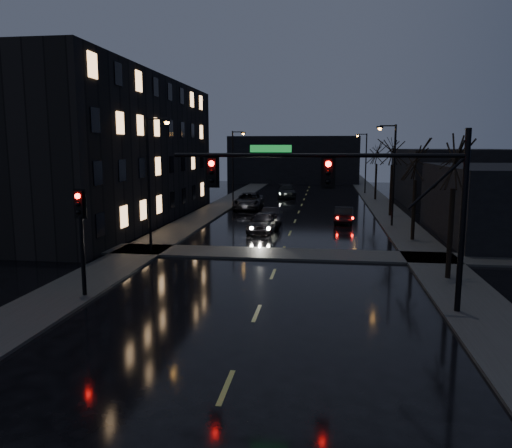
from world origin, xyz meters
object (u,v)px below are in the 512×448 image
(oncoming_car_c, at_px, (249,201))
(oncoming_car_d, at_px, (287,191))
(lead_car, at_px, (344,215))
(oncoming_car_a, at_px, (264,222))
(oncoming_car_b, at_px, (271,216))

(oncoming_car_c, height_order, oncoming_car_d, oncoming_car_c)
(oncoming_car_d, xyz_separation_m, lead_car, (6.38, -20.15, -0.11))
(oncoming_car_a, distance_m, oncoming_car_d, 25.75)
(oncoming_car_c, xyz_separation_m, lead_car, (9.27, -7.81, -0.14))
(oncoming_car_b, xyz_separation_m, lead_car, (5.91, 1.96, -0.01))
(oncoming_car_c, distance_m, lead_car, 12.13)
(oncoming_car_a, height_order, oncoming_car_c, oncoming_car_c)
(lead_car, bearing_deg, oncoming_car_a, 47.07)
(oncoming_car_c, bearing_deg, oncoming_car_a, -78.18)
(oncoming_car_a, xyz_separation_m, oncoming_car_c, (-3.19, 13.41, 0.05))
(oncoming_car_b, bearing_deg, oncoming_car_a, -91.50)
(oncoming_car_a, distance_m, lead_car, 8.26)
(oncoming_car_a, relative_size, lead_car, 1.10)
(oncoming_car_a, height_order, lead_car, oncoming_car_a)
(oncoming_car_b, height_order, oncoming_car_d, oncoming_car_d)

